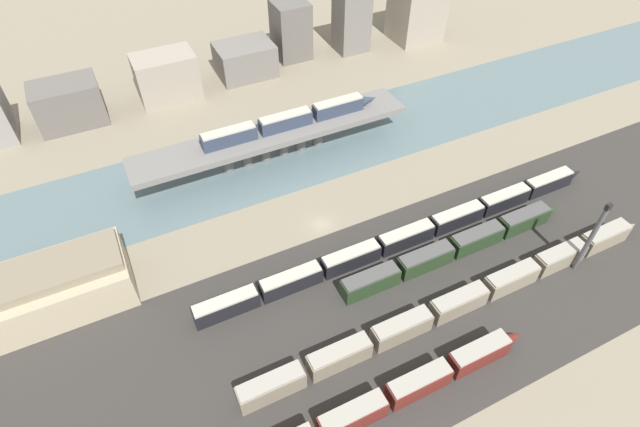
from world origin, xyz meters
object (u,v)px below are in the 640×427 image
(train_yard_mid, at_px, (464,300))
(warehouse_building, at_px, (47,289))
(signal_tower, at_px, (591,238))
(train_yard_far, at_px, (457,247))
(train_yard_near, at_px, (393,396))
(train_yard_outer, at_px, (412,235))
(train_on_bridge, at_px, (292,120))

(train_yard_mid, bearing_deg, warehouse_building, 153.63)
(warehouse_building, xyz_separation_m, signal_tower, (88.07, -33.79, 3.82))
(train_yard_mid, xyz_separation_m, signal_tower, (24.30, -2.18, 6.29))
(train_yard_mid, xyz_separation_m, train_yard_far, (6.46, 10.52, -0.09))
(train_yard_near, bearing_deg, train_yard_outer, 51.86)
(train_on_bridge, xyz_separation_m, train_yard_outer, (9.01, -36.72, -6.98))
(train_on_bridge, height_order, warehouse_building, train_on_bridge)
(warehouse_building, distance_m, signal_tower, 94.40)
(signal_tower, bearing_deg, train_yard_outer, 141.34)
(train_yard_outer, height_order, warehouse_building, warehouse_building)
(train_yard_near, distance_m, train_yard_mid, 22.18)
(train_yard_near, xyz_separation_m, warehouse_building, (-43.62, 40.88, 2.46))
(train_yard_near, xyz_separation_m, train_yard_far, (26.61, 19.80, -0.11))
(train_yard_near, relative_size, signal_tower, 2.90)
(train_yard_outer, bearing_deg, train_yard_mid, -91.41)
(train_yard_near, distance_m, signal_tower, 45.44)
(train_yard_outer, bearing_deg, train_yard_far, -46.63)
(signal_tower, bearing_deg, warehouse_building, 159.01)
(train_yard_mid, distance_m, warehouse_building, 71.22)
(train_on_bridge, relative_size, train_yard_mid, 0.52)
(train_yard_outer, bearing_deg, warehouse_building, 167.11)
(train_yard_far, xyz_separation_m, warehouse_building, (-70.23, 21.08, 2.56))
(train_yard_mid, height_order, warehouse_building, warehouse_building)
(train_on_bridge, distance_m, train_yard_mid, 54.75)
(train_yard_far, bearing_deg, train_yard_near, -143.35)
(train_yard_mid, relative_size, signal_tower, 5.03)
(train_yard_near, bearing_deg, train_on_bridge, 79.59)
(train_on_bridge, distance_m, train_yard_far, 46.18)
(train_yard_mid, distance_m, train_yard_outer, 16.93)
(train_on_bridge, height_order, train_yard_near, train_on_bridge)
(train_yard_near, relative_size, warehouse_building, 1.80)
(warehouse_building, bearing_deg, train_on_bridge, 21.77)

